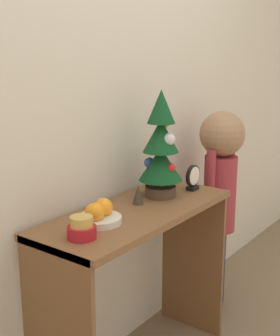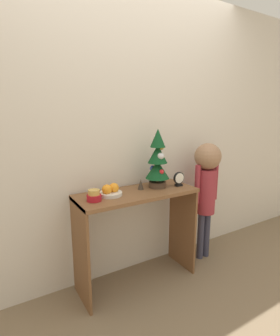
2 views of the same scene
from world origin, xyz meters
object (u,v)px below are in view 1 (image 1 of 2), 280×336
object	(u,v)px
desk_clock	(193,178)
figurine	(138,195)
fruit_bowl	(99,215)
singing_bowl	(82,229)
child_figure	(220,176)
mini_tree	(161,147)

from	to	relation	value
desk_clock	figurine	distance (m)	0.35
fruit_bowl	figurine	size ratio (longest dim) A/B	2.05
desk_clock	figurine	xyz separation A→B (m)	(-0.34, 0.09, -0.02)
singing_bowl	desk_clock	xyz separation A→B (m)	(0.78, -0.01, 0.02)
fruit_bowl	desk_clock	size ratio (longest dim) A/B	1.45
figurine	child_figure	size ratio (longest dim) A/B	0.08
desk_clock	mini_tree	bearing A→B (deg)	158.23
singing_bowl	child_figure	distance (m)	1.16
mini_tree	fruit_bowl	world-z (taller)	mini_tree
singing_bowl	desk_clock	distance (m)	0.78
desk_clock	fruit_bowl	bearing A→B (deg)	174.10
child_figure	fruit_bowl	bearing A→B (deg)	178.39
mini_tree	fruit_bowl	bearing A→B (deg)	-179.10
mini_tree	child_figure	distance (m)	0.61
fruit_bowl	child_figure	world-z (taller)	child_figure
mini_tree	child_figure	size ratio (longest dim) A/B	0.43
mini_tree	figurine	distance (m)	0.25
child_figure	figurine	bearing A→B (deg)	176.12
figurine	fruit_bowl	bearing A→B (deg)	-175.98
fruit_bowl	singing_bowl	size ratio (longest dim) A/B	1.69
singing_bowl	desk_clock	size ratio (longest dim) A/B	0.85
desk_clock	child_figure	distance (m)	0.38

